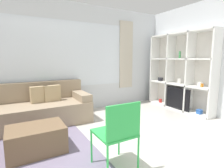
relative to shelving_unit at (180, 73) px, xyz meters
name	(u,v)px	position (x,y,z in m)	size (l,w,h in m)	color
wall_back	(67,58)	(-2.68, 1.21, 0.40)	(6.85, 0.11, 2.70)	silver
wall_right	(195,58)	(0.18, -0.28, 0.39)	(0.07, 4.11, 2.70)	silver
area_rug	(7,153)	(-4.02, -0.32, -0.95)	(2.35, 2.28, 0.01)	slate
shelving_unit	(180,73)	(0.00, 0.00, 0.00)	(0.35, 1.90, 2.01)	silver
couch_main	(38,109)	(-3.45, 0.71, -0.65)	(2.05, 0.92, 0.84)	gray
ottoman	(36,139)	(-3.64, -0.50, -0.76)	(0.77, 0.56, 0.39)	brown
folding_chair	(118,130)	(-2.85, -1.45, -0.44)	(0.44, 0.46, 0.86)	green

